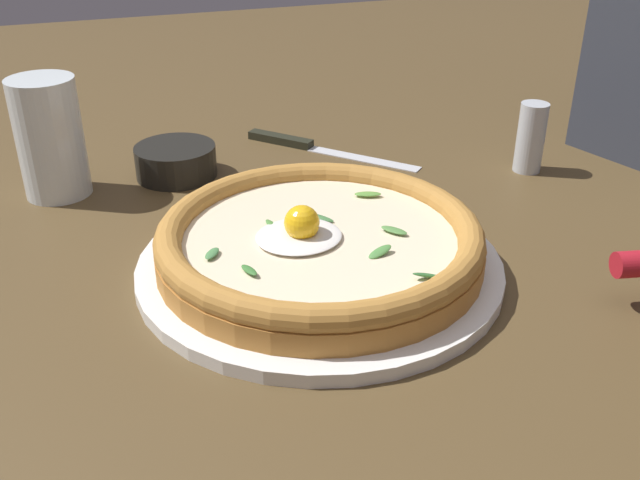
# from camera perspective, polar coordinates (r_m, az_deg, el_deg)

# --- Properties ---
(ground_plane) EXTENTS (2.40, 2.40, 0.03)m
(ground_plane) POSITION_cam_1_polar(r_m,az_deg,el_deg) (0.66, 0.62, -3.48)
(ground_plane) COLOR brown
(ground_plane) RESTS_ON ground
(pizza_plate) EXTENTS (0.32, 0.32, 0.01)m
(pizza_plate) POSITION_cam_1_polar(r_m,az_deg,el_deg) (0.64, 0.00, -2.04)
(pizza_plate) COLOR white
(pizza_plate) RESTS_ON ground
(pizza) EXTENTS (0.29, 0.29, 0.05)m
(pizza) POSITION_cam_1_polar(r_m,az_deg,el_deg) (0.63, -0.02, -0.07)
(pizza) COLOR #BA7933
(pizza) RESTS_ON pizza_plate
(side_bowl) EXTENTS (0.09, 0.09, 0.04)m
(side_bowl) POSITION_cam_1_polar(r_m,az_deg,el_deg) (0.85, -11.32, 6.13)
(side_bowl) COLOR black
(side_bowl) RESTS_ON ground
(table_knife) EXTENTS (0.17, 0.19, 0.01)m
(table_knife) POSITION_cam_1_polar(r_m,az_deg,el_deg) (0.92, -1.14, 7.51)
(table_knife) COLOR silver
(table_knife) RESTS_ON ground
(drinking_glass) EXTENTS (0.07, 0.07, 0.13)m
(drinking_glass) POSITION_cam_1_polar(r_m,az_deg,el_deg) (0.82, -20.45, 6.94)
(drinking_glass) COLOR silver
(drinking_glass) RESTS_ON ground
(pepper_shaker) EXTENTS (0.03, 0.03, 0.08)m
(pepper_shaker) POSITION_cam_1_polar(r_m,az_deg,el_deg) (0.87, 16.31, 7.77)
(pepper_shaker) COLOR silver
(pepper_shaker) RESTS_ON ground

